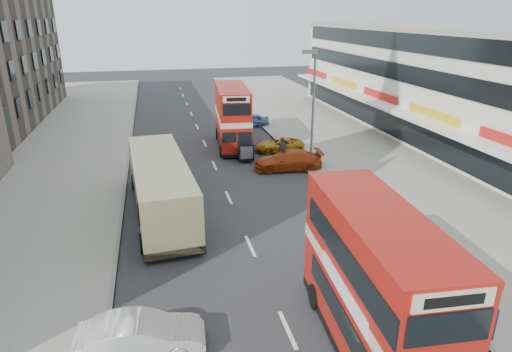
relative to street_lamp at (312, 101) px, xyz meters
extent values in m
cube|color=#28282B|center=(-6.52, 2.00, -4.78)|extent=(12.00, 90.00, 0.01)
cube|color=gray|center=(5.48, 2.00, -4.71)|extent=(12.00, 90.00, 0.15)
cube|color=gray|center=(-18.52, 2.00, -4.71)|extent=(12.00, 90.00, 0.15)
cube|color=gray|center=(-12.62, 2.00, -4.71)|extent=(0.20, 90.00, 0.16)
cube|color=gray|center=(-0.42, 2.00, -4.71)|extent=(0.20, 90.00, 0.16)
cube|color=beige|center=(13.48, 4.00, -0.28)|extent=(8.00, 46.00, 9.00)
cube|color=black|center=(9.43, 4.00, -3.18)|extent=(0.10, 44.00, 2.40)
cube|color=gray|center=(13.48, 4.00, 4.32)|extent=(8.20, 46.20, 0.40)
cube|color=white|center=(8.58, 4.00, -1.78)|extent=(1.80, 44.00, 0.20)
cylinder|color=slate|center=(0.08, 0.00, -0.78)|extent=(0.16, 0.16, 8.00)
cube|color=slate|center=(-0.32, 0.00, 3.22)|extent=(1.00, 0.20, 0.25)
cube|color=black|center=(-4.23, -17.41, -4.46)|extent=(2.85, 7.57, 0.32)
cube|color=maroon|center=(-4.23, -17.41, -3.35)|extent=(2.83, 7.56, 2.04)
cube|color=beige|center=(-4.23, -17.41, -2.19)|extent=(2.88, 7.61, 0.42)
cube|color=maroon|center=(-4.23, -17.41, -1.08)|extent=(2.83, 7.56, 1.95)
cube|color=maroon|center=(-4.23, -17.41, -0.03)|extent=(2.86, 7.59, 0.23)
cube|color=black|center=(-4.32, 6.70, -4.46)|extent=(3.01, 7.62, 0.33)
cube|color=maroon|center=(-4.32, 6.70, -3.34)|extent=(2.99, 7.62, 2.04)
cube|color=beige|center=(-4.32, 6.70, -2.18)|extent=(3.03, 7.66, 0.42)
cube|color=maroon|center=(-4.32, 6.70, -1.07)|extent=(2.99, 7.62, 1.95)
cube|color=maroon|center=(-4.32, 6.70, -0.02)|extent=(3.01, 7.64, 0.23)
cube|color=black|center=(-4.12, 2.39, -3.95)|extent=(1.21, 1.21, 1.21)
cube|color=black|center=(-10.43, -5.34, -4.36)|extent=(3.48, 10.88, 0.43)
cube|color=beige|center=(-10.43, -5.34, -3.12)|extent=(3.46, 10.88, 2.78)
imported|color=silver|center=(-11.43, -16.00, -4.11)|extent=(4.16, 1.67, 1.34)
imported|color=#A03710|center=(-1.61, 0.00, -4.10)|extent=(4.92, 2.45, 1.37)
imported|color=#B98212|center=(-0.99, 4.38, -4.25)|extent=(3.93, 1.97, 1.07)
imported|color=#4F6E9F|center=(-1.43, 12.97, -4.18)|extent=(3.71, 1.89, 1.21)
imported|color=gray|center=(0.89, -5.79, -3.80)|extent=(0.65, 0.47, 1.68)
imported|color=gray|center=(-1.81, 0.68, -4.37)|extent=(0.77, 1.65, 0.83)
imported|color=black|center=(-1.81, 0.68, -3.53)|extent=(0.72, 0.52, 1.82)
camera|label=1|loc=(-10.43, -27.85, 5.53)|focal=30.79mm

